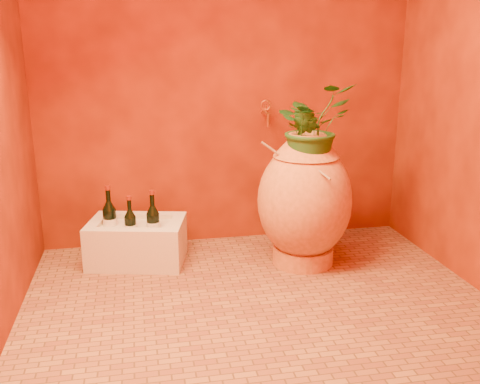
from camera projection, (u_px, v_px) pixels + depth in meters
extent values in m
plane|color=brown|center=(259.00, 301.00, 2.89)|extent=(2.50, 2.50, 0.00)
cube|color=#511404|center=(226.00, 58.00, 3.49)|extent=(2.50, 0.02, 2.50)
cylinder|color=#D37B3B|center=(303.00, 254.00, 3.38)|extent=(0.49, 0.49, 0.11)
ellipsoid|color=#D37B3B|center=(304.00, 201.00, 3.28)|extent=(0.75, 0.75, 0.73)
cone|color=#D37B3B|center=(306.00, 147.00, 3.19)|extent=(0.51, 0.51, 0.11)
torus|color=#D37B3B|center=(307.00, 137.00, 3.18)|extent=(0.31, 0.31, 0.05)
cylinder|color=olive|center=(295.00, 166.00, 3.16)|extent=(0.41, 0.09, 0.30)
cylinder|color=olive|center=(309.00, 163.00, 3.10)|extent=(0.14, 0.38, 0.12)
cylinder|color=olive|center=(326.00, 158.00, 3.15)|extent=(0.12, 0.32, 0.17)
cube|color=beige|center=(137.00, 244.00, 3.38)|extent=(0.66, 0.52, 0.24)
cube|color=beige|center=(136.00, 215.00, 3.49)|extent=(0.58, 0.20, 0.03)
cube|color=beige|center=(136.00, 232.00, 3.19)|extent=(0.58, 0.20, 0.03)
cube|color=beige|center=(94.00, 226.00, 3.29)|extent=(0.13, 0.25, 0.03)
cube|color=beige|center=(177.00, 221.00, 3.39)|extent=(0.13, 0.25, 0.03)
cylinder|color=black|center=(153.00, 228.00, 3.29)|extent=(0.08, 0.08, 0.19)
cone|color=black|center=(153.00, 210.00, 3.26)|extent=(0.08, 0.08, 0.05)
cylinder|color=black|center=(152.00, 200.00, 3.24)|extent=(0.03, 0.03, 0.07)
cylinder|color=maroon|center=(152.00, 192.00, 3.23)|extent=(0.03, 0.03, 0.03)
cylinder|color=silver|center=(153.00, 228.00, 3.29)|extent=(0.08, 0.08, 0.08)
cylinder|color=black|center=(131.00, 230.00, 3.28)|extent=(0.07, 0.07, 0.17)
cone|color=black|center=(130.00, 213.00, 3.25)|extent=(0.07, 0.07, 0.05)
cylinder|color=black|center=(129.00, 205.00, 3.24)|extent=(0.02, 0.02, 0.07)
cylinder|color=maroon|center=(129.00, 198.00, 3.23)|extent=(0.03, 0.03, 0.02)
cylinder|color=silver|center=(131.00, 230.00, 3.28)|extent=(0.07, 0.07, 0.08)
cylinder|color=black|center=(110.00, 225.00, 3.34)|extent=(0.08, 0.08, 0.20)
cone|color=black|center=(109.00, 206.00, 3.31)|extent=(0.08, 0.08, 0.05)
cylinder|color=black|center=(108.00, 195.00, 3.29)|extent=(0.03, 0.03, 0.08)
cylinder|color=maroon|center=(108.00, 188.00, 3.28)|extent=(0.03, 0.03, 0.03)
cylinder|color=silver|center=(110.00, 225.00, 3.34)|extent=(0.09, 0.09, 0.09)
cylinder|color=#AC6A27|center=(266.00, 113.00, 3.57)|extent=(0.02, 0.14, 0.02)
cylinder|color=#AC6A27|center=(268.00, 121.00, 3.51)|extent=(0.02, 0.02, 0.08)
torus|color=#AC6A27|center=(266.00, 105.00, 3.55)|extent=(0.07, 0.01, 0.07)
cylinder|color=#AC6A27|center=(266.00, 109.00, 3.56)|extent=(0.01, 0.01, 0.05)
imported|color=#1C4C1B|center=(312.00, 126.00, 3.15)|extent=(0.56, 0.53, 0.50)
imported|color=#1C4C1B|center=(303.00, 137.00, 3.12)|extent=(0.22, 0.22, 0.32)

